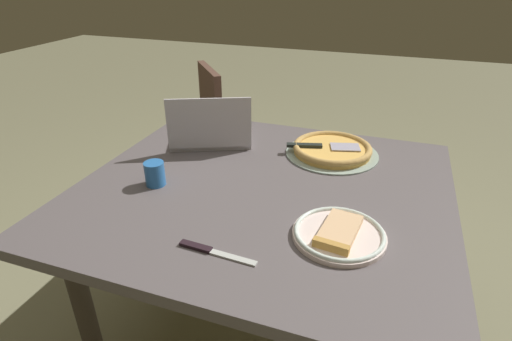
# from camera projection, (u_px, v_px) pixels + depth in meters

# --- Properties ---
(ground_plane) EXTENTS (12.00, 12.00, 0.00)m
(ground_plane) POSITION_uv_depth(u_px,v_px,m) (262.00, 339.00, 1.68)
(ground_plane) COLOR #7D7B5B
(dining_table) EXTENTS (1.20, 1.10, 0.74)m
(dining_table) POSITION_uv_depth(u_px,v_px,m) (264.00, 206.00, 1.38)
(dining_table) COLOR #575051
(dining_table) RESTS_ON ground_plane
(laptop) EXTENTS (0.39, 0.35, 0.22)m
(laptop) POSITION_uv_depth(u_px,v_px,m) (211.00, 133.00, 1.63)
(laptop) COLOR silver
(laptop) RESTS_ON dining_table
(pizza_plate) EXTENTS (0.25, 0.25, 0.04)m
(pizza_plate) POSITION_uv_depth(u_px,v_px,m) (339.00, 234.00, 1.08)
(pizza_plate) COLOR white
(pizza_plate) RESTS_ON dining_table
(pizza_tray) EXTENTS (0.35, 0.35, 0.04)m
(pizza_tray) POSITION_uv_depth(u_px,v_px,m) (332.00, 149.00, 1.54)
(pizza_tray) COLOR #95A99C
(pizza_tray) RESTS_ON dining_table
(table_knife) EXTENTS (0.22, 0.03, 0.01)m
(table_knife) POSITION_uv_depth(u_px,v_px,m) (209.00, 251.00, 1.03)
(table_knife) COLOR beige
(table_knife) RESTS_ON dining_table
(drink_cup) EXTENTS (0.07, 0.07, 0.08)m
(drink_cup) POSITION_uv_depth(u_px,v_px,m) (155.00, 173.00, 1.32)
(drink_cup) COLOR #2A6AB5
(drink_cup) RESTS_ON dining_table
(chair_near) EXTENTS (0.54, 0.54, 0.91)m
(chair_near) POSITION_uv_depth(u_px,v_px,m) (194.00, 139.00, 2.25)
(chair_near) COLOR brown
(chair_near) RESTS_ON ground_plane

